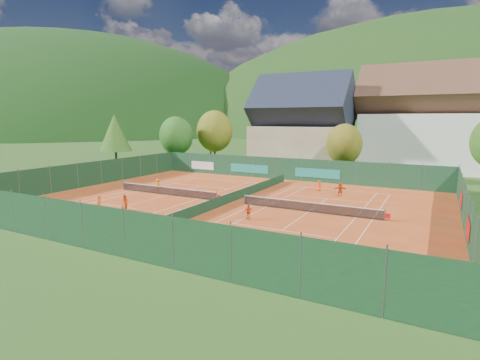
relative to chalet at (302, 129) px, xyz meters
The scene contains 28 objects.
ground 30.87m from the chalet, 84.29° to the right, with size 600.00×600.00×0.00m, color #264B17.
clay_pad 30.87m from the chalet, 84.29° to the right, with size 40.00×32.00×0.01m, color #BD461B.
court_markings_left 31.12m from the chalet, 99.46° to the right, with size 11.03×23.83×0.00m.
court_markings_right 32.63m from the chalet, 69.86° to the right, with size 11.03×23.83×0.00m.
tennis_net_left 31.00m from the chalet, 99.17° to the right, with size 13.30×0.10×1.02m.
tennis_net_right 32.59m from the chalet, 69.60° to the right, with size 13.30×0.10×1.02m.
court_divider 30.77m from the chalet, 84.29° to the right, with size 0.03×28.80×1.00m.
fence_north 15.14m from the chalet, 79.70° to the right, with size 40.00×0.10×3.00m.
fence_south 46.38m from the chalet, 86.27° to the right, with size 40.00×0.04×3.00m.
fence_west 34.86m from the chalet, 119.54° to the right, with size 0.04×32.00×3.00m.
fence_east 38.11m from the chalet, 52.48° to the right, with size 0.09×32.00×3.00m.
chalet is the anchor object (origin of this frame).
hotel_block_a 19.94m from the chalet, 17.53° to the left, with size 21.60×11.00×17.25m.
tree_west_front 21.51m from the chalet, 152.24° to the right, with size 5.72×5.72×8.69m.
tree_west_mid 15.53m from the chalet, 165.07° to the right, with size 6.44×6.44×9.78m.
tree_west_back 21.38m from the chalet, 169.22° to the left, with size 5.60×5.60×10.00m.
tree_center 12.19m from the chalet, 41.63° to the right, with size 5.01×5.01×7.60m.
tree_west_side 30.81m from the chalet, 144.25° to the right, with size 5.04×5.04×9.00m.
mountain_backdrop 211.04m from the chalet, 81.19° to the left, with size 820.00×530.00×242.00m.
ball_hopper 46.02m from the chalet, 69.68° to the right, with size 0.34×0.34×0.80m.
loose_ball_0 37.59m from the chalet, 101.54° to the right, with size 0.07×0.07×0.07m, color #CCD833.
loose_ball_1 43.54m from the chalet, 82.08° to the right, with size 0.07×0.07×0.07m, color #CCD833.
player_left_near 39.59m from the chalet, 98.10° to the right, with size 0.52×0.34×1.44m, color #D04912.
player_left_mid 37.99m from the chalet, 95.87° to the right, with size 0.72×0.56×1.47m, color #E55414.
player_left_far 30.18m from the chalet, 104.25° to the right, with size 0.94×0.54×1.45m, color orange.
player_right_near 36.05m from the chalet, 78.00° to the right, with size 0.75×0.31×1.29m, color #DF4F13.
player_right_far_a 22.64m from the chalet, 65.65° to the right, with size 0.61×0.39×1.24m, color #F44E15.
player_right_far_b 25.39m from the chalet, 61.37° to the right, with size 1.39×0.44×1.50m, color #D44C12.
Camera 1 is at (17.93, -31.56, 8.19)m, focal length 28.00 mm.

